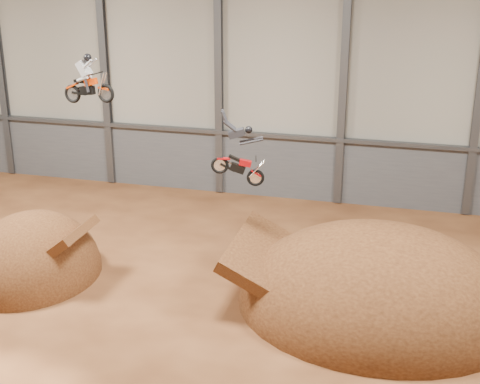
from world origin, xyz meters
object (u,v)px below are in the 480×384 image
takeoff_ramp (34,275)px  fmx_rider_b (235,149)px  fmx_rider_a (88,76)px  landing_ramp (376,306)px

takeoff_ramp → fmx_rider_b: fmx_rider_b is taller
fmx_rider_a → fmx_rider_b: size_ratio=0.82×
fmx_rider_a → takeoff_ramp: bearing=-130.8°
landing_ramp → fmx_rider_b: fmx_rider_b is taller
landing_ramp → fmx_rider_a: fmx_rider_a is taller
fmx_rider_a → fmx_rider_b: fmx_rider_a is taller
takeoff_ramp → fmx_rider_b: 10.28m
landing_ramp → fmx_rider_a: (-11.96, 0.87, 8.21)m
landing_ramp → fmx_rider_b: 8.18m
fmx_rider_a → landing_ramp: bearing=4.1°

